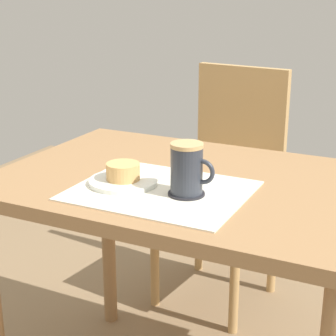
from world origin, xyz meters
TOP-DOWN VIEW (x-y plane):
  - dining_table at (0.00, 0.00)m, footprint 1.02×0.71m
  - wooden_chair at (-0.14, 0.71)m, footprint 0.47×0.47m
  - placemat at (-0.02, -0.12)m, footprint 0.43×0.35m
  - pastry_plate at (-0.13, -0.13)m, footprint 0.18×0.18m
  - pastry at (-0.13, -0.13)m, footprint 0.09×0.09m
  - coffee_coaster at (0.05, -0.13)m, footprint 0.09×0.09m
  - coffee_mug at (0.06, -0.13)m, footprint 0.11×0.08m

SIDE VIEW (x-z plane):
  - wooden_chair at x=-0.14m, z-range 0.04..0.97m
  - dining_table at x=0.00m, z-range 0.28..1.02m
  - placemat at x=-0.02m, z-range 0.75..0.75m
  - coffee_coaster at x=0.05m, z-range 0.75..0.76m
  - pastry_plate at x=-0.13m, z-range 0.75..0.76m
  - pastry at x=-0.13m, z-range 0.76..0.81m
  - coffee_mug at x=0.06m, z-range 0.76..0.88m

